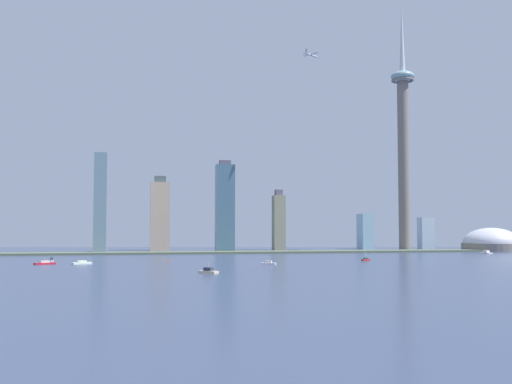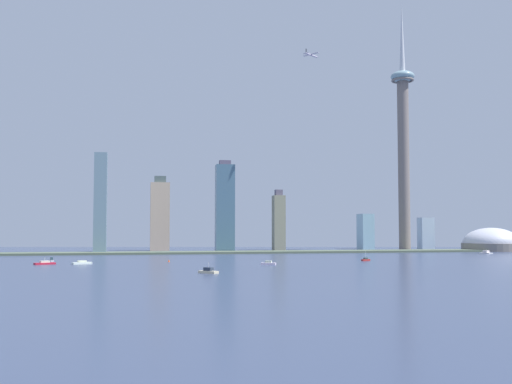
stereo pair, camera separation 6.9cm
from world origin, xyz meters
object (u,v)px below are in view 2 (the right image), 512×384
stadium_dome (491,244)px  boat_4 (45,263)px  boat_3 (486,252)px  boat_7 (268,263)px  boat_6 (208,271)px  airplane (311,55)px  skyscraper_5 (426,234)px  observation_tower (403,134)px  skyscraper_0 (279,222)px  channel_buoy_0 (169,261)px  skyscraper_2 (225,208)px  skyscraper_6 (160,215)px  boat_1 (52,260)px  skyscraper_4 (100,203)px  skyscraper_3 (365,231)px  boat_2 (82,263)px  boat_5 (366,260)px

stadium_dome → boat_4: (-559.47, -208.89, -8.34)m
boat_3 → boat_7: boat_3 is taller
boat_6 → boat_7: size_ratio=1.10×
airplane → skyscraper_5: bearing=-11.8°
observation_tower → stadium_dome: observation_tower is taller
skyscraper_0 → boat_6: bearing=-109.5°
stadium_dome → channel_buoy_0: size_ratio=40.16×
skyscraper_2 → boat_4: skyscraper_2 is taller
skyscraper_6 → airplane: 299.80m
skyscraper_5 → boat_7: skyscraper_5 is taller
stadium_dome → boat_1: size_ratio=9.08×
skyscraper_2 → skyscraper_4: 157.10m
skyscraper_0 → boat_6: (-146.65, -413.91, -38.88)m
skyscraper_4 → boat_1: (-33.29, -171.87, -60.72)m
skyscraper_3 → channel_buoy_0: size_ratio=26.20×
boat_3 → boat_6: (-371.35, -254.63, 0.03)m
boat_4 → airplane: (294.89, 183.28, 252.03)m
boat_4 → boat_2: bearing=-30.4°
boat_5 → skyscraper_3: bearing=-135.9°
observation_tower → boat_2: (-408.45, -229.13, -161.05)m
boat_7 → airplane: airplane is taller
skyscraper_5 → airplane: bearing=-155.8°
boat_4 → boat_5: size_ratio=1.83×
skyscraper_0 → skyscraper_5: 219.55m
boat_1 → boat_3: (499.96, 82.69, -0.04)m
skyscraper_2 → skyscraper_6: (-81.07, 73.17, -8.94)m
skyscraper_6 → channel_buoy_0: bearing=-90.1°
skyscraper_0 → skyscraper_6: (-166.44, 14.80, 8.73)m
skyscraper_3 → boat_3: size_ratio=3.04×
stadium_dome → observation_tower: bearing=171.3°
airplane → skyscraper_3: bearing=9.6°
skyscraper_0 → airplane: size_ratio=3.93×
skyscraper_5 → boat_3: bearing=-87.6°
skyscraper_3 → boat_3: skyscraper_3 is taller
stadium_dome → skyscraper_3: skyscraper_3 is taller
boat_5 → channel_buoy_0: boat_5 is taller
skyscraper_3 → boat_4: 512.09m
skyscraper_2 → boat_1: skyscraper_2 is taller
stadium_dome → airplane: (-264.58, -25.62, 243.69)m
skyscraper_6 → skyscraper_4: bearing=-131.7°
skyscraper_2 → boat_6: size_ratio=8.32×
skyscraper_0 → airplane: bearing=-79.1°
stadium_dome → skyscraper_0: size_ratio=0.94×
boat_6 → airplane: bearing=108.6°
skyscraper_2 → boat_7: bearing=-89.9°
boat_6 → skyscraper_6: bearing=139.3°
boat_7 → skyscraper_3: bearing=-97.6°
skyscraper_0 → boat_6: 440.84m
skyscraper_5 → boat_6: bearing=-132.3°
skyscraper_5 → channel_buoy_0: (-385.54, -251.40, -22.30)m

